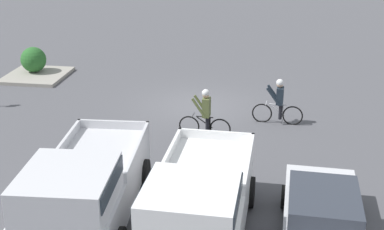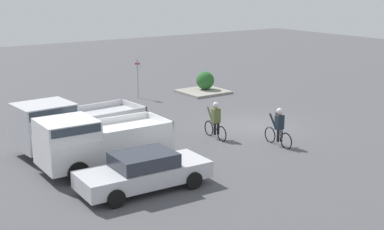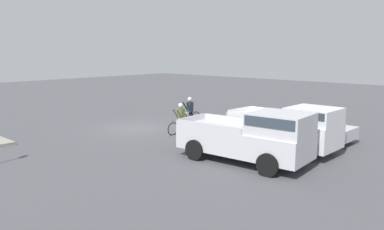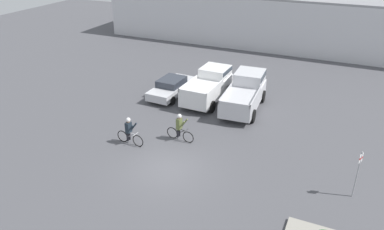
# 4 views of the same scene
# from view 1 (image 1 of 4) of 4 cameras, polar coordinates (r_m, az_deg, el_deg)

# --- Properties ---
(ground_plane) EXTENTS (80.00, 80.00, 0.00)m
(ground_plane) POSITION_cam_1_polar(r_m,az_deg,el_deg) (21.10, 0.56, 0.97)
(ground_plane) COLOR #4C4C51
(sedan_0) EXTENTS (2.08, 4.65, 1.32)m
(sedan_0) POSITION_cam_1_polar(r_m,az_deg,el_deg) (12.89, 13.74, -10.66)
(sedan_0) COLOR silver
(sedan_0) RESTS_ON ground_plane
(pickup_truck_0) EXTENTS (2.39, 4.99, 2.11)m
(pickup_truck_0) POSITION_cam_1_polar(r_m,az_deg,el_deg) (12.31, 0.80, -9.22)
(pickup_truck_0) COLOR white
(pickup_truck_0) RESTS_ON ground_plane
(pickup_truck_1) EXTENTS (2.59, 5.53, 2.20)m
(pickup_truck_1) POSITION_cam_1_polar(r_m,az_deg,el_deg) (13.01, -11.37, -7.67)
(pickup_truck_1) COLOR silver
(pickup_truck_1) RESTS_ON ground_plane
(cyclist_0) EXTENTS (1.81, 0.49, 1.73)m
(cyclist_0) POSITION_cam_1_polar(r_m,az_deg,el_deg) (18.01, 1.43, 0.24)
(cyclist_0) COLOR black
(cyclist_0) RESTS_ON ground_plane
(cyclist_1) EXTENTS (1.83, 0.49, 1.71)m
(cyclist_1) POSITION_cam_1_polar(r_m,az_deg,el_deg) (19.37, 9.23, 1.48)
(cyclist_1) COLOR black
(cyclist_1) RESTS_ON ground_plane
(curb_island) EXTENTS (2.66, 2.80, 0.15)m
(curb_island) POSITION_cam_1_polar(r_m,az_deg,el_deg) (25.70, -16.22, 4.07)
(curb_island) COLOR gray
(curb_island) RESTS_ON ground_plane
(shrub) EXTENTS (1.17, 1.17, 1.17)m
(shrub) POSITION_cam_1_polar(r_m,az_deg,el_deg) (25.91, -16.55, 5.69)
(shrub) COLOR #286028
(shrub) RESTS_ON curb_island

